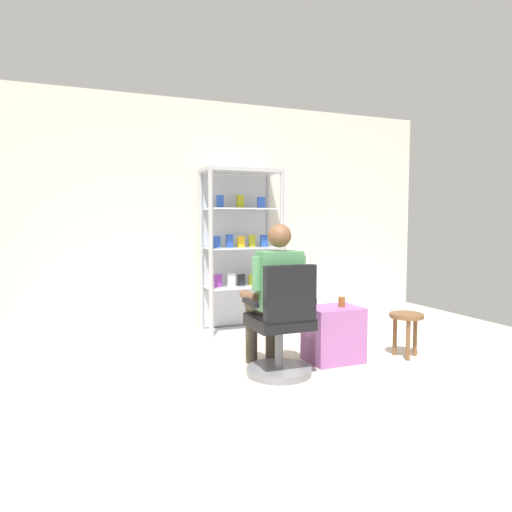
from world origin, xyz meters
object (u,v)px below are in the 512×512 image
office_chair (282,331)px  tea_glass (342,302)px  seated_shopkeeper (274,290)px  storage_crate (333,334)px  wooden_stool (406,322)px  display_cabinet_main (239,251)px

office_chair → tea_glass: size_ratio=10.14×
seated_shopkeeper → tea_glass: (0.71, 0.04, -0.15)m
office_chair → seated_shopkeeper: (0.00, 0.16, 0.32)m
storage_crate → wooden_stool: storage_crate is taller
tea_glass → wooden_stool: tea_glass is taller
storage_crate → tea_glass: tea_glass is taller
display_cabinet_main → tea_glass: size_ratio=20.07×
seated_shopkeeper → wooden_stool: (1.35, -0.10, -0.37)m
office_chair → seated_shopkeeper: size_ratio=0.74×
seated_shopkeeper → display_cabinet_main: bearing=81.6°
display_cabinet_main → wooden_stool: display_cabinet_main is taller
display_cabinet_main → tea_glass: (0.49, -1.43, -0.40)m
tea_glass → display_cabinet_main: bearing=108.9°
seated_shopkeeper → tea_glass: bearing=2.8°
storage_crate → wooden_stool: (0.72, -0.16, 0.08)m
storage_crate → office_chair: bearing=-161.3°
wooden_stool → tea_glass: bearing=167.6°
storage_crate → tea_glass: size_ratio=5.41×
seated_shopkeeper → wooden_stool: size_ratio=3.03×
office_chair → seated_shopkeeper: seated_shopkeeper is taller
storage_crate → wooden_stool: size_ratio=1.20×
storage_crate → seated_shopkeeper: bearing=-175.4°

